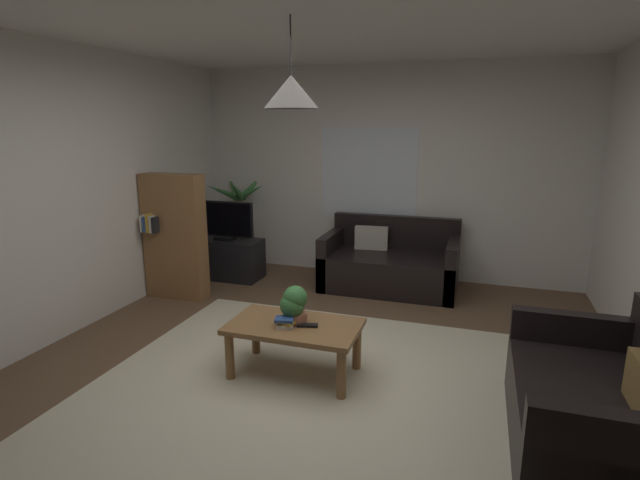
% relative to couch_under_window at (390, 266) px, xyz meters
% --- Properties ---
extents(floor, '(4.83, 5.80, 0.02)m').
position_rel_couch_under_window_xyz_m(floor, '(-0.19, -2.40, -0.28)').
color(floor, brown).
rests_on(floor, ground).
extents(rug, '(3.14, 3.19, 0.01)m').
position_rel_couch_under_window_xyz_m(rug, '(-0.19, -2.60, -0.27)').
color(rug, beige).
rests_on(rug, ground).
extents(wall_back, '(4.95, 0.06, 2.64)m').
position_rel_couch_under_window_xyz_m(wall_back, '(-0.19, 0.53, 1.05)').
color(wall_back, silver).
rests_on(wall_back, ground).
extents(wall_left, '(0.06, 5.80, 2.64)m').
position_rel_couch_under_window_xyz_m(wall_left, '(-2.64, -2.40, 1.05)').
color(wall_left, silver).
rests_on(wall_left, ground).
extents(ceiling, '(4.83, 5.80, 0.02)m').
position_rel_couch_under_window_xyz_m(ceiling, '(-0.19, -2.40, 2.38)').
color(ceiling, white).
extents(window_pane, '(1.24, 0.01, 1.13)m').
position_rel_couch_under_window_xyz_m(window_pane, '(-0.40, 0.50, 1.04)').
color(window_pane, white).
extents(couch_under_window, '(1.56, 0.88, 0.82)m').
position_rel_couch_under_window_xyz_m(couch_under_window, '(0.00, 0.00, 0.00)').
color(couch_under_window, black).
rests_on(couch_under_window, ground).
extents(couch_right_side, '(0.88, 1.40, 0.82)m').
position_rel_couch_under_window_xyz_m(couch_right_side, '(1.72, -2.66, 0.00)').
color(couch_right_side, black).
rests_on(couch_right_side, ground).
extents(coffee_table, '(1.01, 0.58, 0.42)m').
position_rel_couch_under_window_xyz_m(coffee_table, '(-0.33, -2.31, 0.08)').
color(coffee_table, olive).
rests_on(coffee_table, ground).
extents(book_on_table_0, '(0.14, 0.12, 0.03)m').
position_rel_couch_under_window_xyz_m(book_on_table_0, '(-0.37, -2.39, 0.16)').
color(book_on_table_0, beige).
rests_on(book_on_table_0, coffee_table).
extents(book_on_table_1, '(0.14, 0.11, 0.02)m').
position_rel_couch_under_window_xyz_m(book_on_table_1, '(-0.37, -2.39, 0.19)').
color(book_on_table_1, gold).
rests_on(book_on_table_1, coffee_table).
extents(book_on_table_2, '(0.16, 0.13, 0.02)m').
position_rel_couch_under_window_xyz_m(book_on_table_2, '(-0.38, -2.39, 0.21)').
color(book_on_table_2, '#2D4C8C').
rests_on(book_on_table_2, coffee_table).
extents(remote_on_table_0, '(0.17, 0.09, 0.02)m').
position_rel_couch_under_window_xyz_m(remote_on_table_0, '(-0.22, -2.33, 0.16)').
color(remote_on_table_0, black).
rests_on(remote_on_table_0, coffee_table).
extents(potted_plant_on_table, '(0.21, 0.21, 0.30)m').
position_rel_couch_under_window_xyz_m(potted_plant_on_table, '(-0.34, -2.28, 0.30)').
color(potted_plant_on_table, '#B77051').
rests_on(potted_plant_on_table, coffee_table).
extents(tv_stand, '(0.90, 0.44, 0.50)m').
position_rel_couch_under_window_xyz_m(tv_stand, '(-2.06, -0.25, -0.02)').
color(tv_stand, black).
rests_on(tv_stand, ground).
extents(tv, '(0.78, 0.16, 0.49)m').
position_rel_couch_under_window_xyz_m(tv, '(-2.06, -0.27, 0.48)').
color(tv, black).
rests_on(tv, tv_stand).
extents(potted_palm_corner, '(0.78, 0.85, 1.32)m').
position_rel_couch_under_window_xyz_m(potted_palm_corner, '(-2.10, 0.27, 0.29)').
color(potted_palm_corner, '#B77051').
rests_on(potted_palm_corner, ground).
extents(bookshelf_corner, '(0.70, 0.31, 1.40)m').
position_rel_couch_under_window_xyz_m(bookshelf_corner, '(-2.24, -1.06, 0.43)').
color(bookshelf_corner, olive).
rests_on(bookshelf_corner, ground).
extents(pendant_lamp, '(0.39, 0.39, 0.61)m').
position_rel_couch_under_window_xyz_m(pendant_lamp, '(-0.33, -2.31, 1.87)').
color(pendant_lamp, black).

